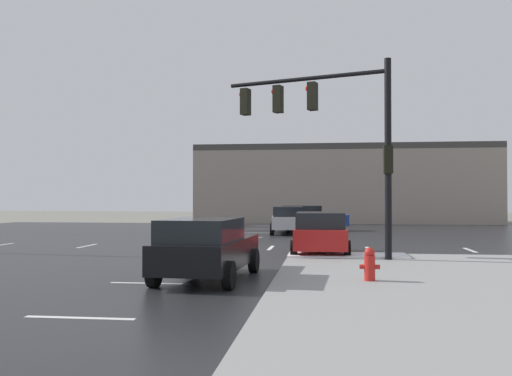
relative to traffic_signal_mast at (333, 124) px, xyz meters
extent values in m
plane|color=slate|center=(-4.52, 4.37, -4.59)|extent=(120.00, 120.00, 0.00)
cube|color=#232326|center=(-4.52, 4.37, -4.58)|extent=(44.00, 44.00, 0.02)
cube|color=white|center=(0.48, 0.37, -4.42)|extent=(4.00, 1.60, 0.06)
cube|color=silver|center=(-4.52, -9.63, -4.57)|extent=(2.00, 0.15, 0.01)
cube|color=silver|center=(-4.52, -5.63, -4.57)|extent=(2.00, 0.15, 0.01)
cube|color=silver|center=(-4.52, -1.63, -4.57)|extent=(2.00, 0.15, 0.01)
cube|color=silver|center=(-4.52, 2.37, -4.57)|extent=(2.00, 0.15, 0.01)
cube|color=silver|center=(-4.52, 6.37, -4.57)|extent=(2.00, 0.15, 0.01)
cube|color=silver|center=(-4.52, 10.37, -4.57)|extent=(2.00, 0.15, 0.01)
cube|color=silver|center=(-4.52, 14.37, -4.57)|extent=(2.00, 0.15, 0.01)
cube|color=silver|center=(-4.52, 18.37, -4.57)|extent=(2.00, 0.15, 0.01)
cube|color=silver|center=(-4.52, 22.37, -4.57)|extent=(2.00, 0.15, 0.01)
cube|color=silver|center=(-14.52, 4.37, -4.57)|extent=(0.15, 2.00, 0.01)
cube|color=silver|center=(-10.52, 4.37, -4.57)|extent=(0.15, 2.00, 0.01)
cube|color=silver|center=(-6.52, 4.37, -4.57)|extent=(0.15, 2.00, 0.01)
cube|color=silver|center=(-2.52, 4.37, -4.57)|extent=(0.15, 2.00, 0.01)
cube|color=silver|center=(1.48, 4.37, -4.57)|extent=(0.15, 2.00, 0.01)
cube|color=silver|center=(5.48, 4.37, -4.57)|extent=(0.15, 2.00, 0.01)
cube|color=silver|center=(-1.02, 0.37, -4.57)|extent=(0.45, 7.00, 0.01)
cylinder|color=black|center=(1.74, -0.60, -1.22)|extent=(0.22, 0.22, 6.46)
cylinder|color=black|center=(-0.96, 0.33, 1.61)|extent=(5.44, 1.99, 0.14)
cube|color=black|center=(-0.69, 0.24, 0.99)|extent=(0.38, 0.43, 0.95)
sphere|color=red|center=(-0.84, 0.29, 1.27)|extent=(0.20, 0.20, 0.20)
cube|color=black|center=(-1.90, 0.65, 0.99)|extent=(0.38, 0.43, 0.95)
sphere|color=red|center=(-2.05, 0.71, 1.27)|extent=(0.20, 0.20, 0.20)
cube|color=black|center=(-3.12, 1.07, 0.99)|extent=(0.38, 0.43, 0.95)
sphere|color=red|center=(-3.27, 1.12, 1.27)|extent=(0.20, 0.20, 0.20)
cube|color=black|center=(1.74, -0.60, -1.25)|extent=(0.28, 0.36, 0.90)
cylinder|color=red|center=(0.79, -5.34, -4.15)|extent=(0.26, 0.26, 0.60)
sphere|color=red|center=(0.79, -5.34, -3.78)|extent=(0.25, 0.25, 0.25)
cylinder|color=red|center=(0.61, -5.34, -4.12)|extent=(0.12, 0.11, 0.11)
cylinder|color=red|center=(0.97, -5.34, -4.12)|extent=(0.12, 0.11, 0.11)
cube|color=gray|center=(1.27, 29.79, -1.62)|extent=(24.41, 8.00, 5.94)
cube|color=#3F3D3A|center=(1.27, 29.79, 1.60)|extent=(24.41, 8.00, 0.50)
cube|color=#B7BABF|center=(-2.43, 13.86, -3.89)|extent=(2.13, 4.62, 0.70)
cube|color=black|center=(-2.38, 13.19, -3.27)|extent=(1.84, 2.59, 0.55)
cylinder|color=black|center=(-3.44, 15.32, -4.24)|extent=(0.27, 0.67, 0.66)
cylinder|color=black|center=(-1.65, 15.46, -4.24)|extent=(0.27, 0.67, 0.66)
cylinder|color=black|center=(-3.22, 12.27, -4.24)|extent=(0.27, 0.67, 0.66)
cylinder|color=black|center=(-1.42, 12.40, -4.24)|extent=(0.27, 0.67, 0.66)
sphere|color=white|center=(-3.17, 16.01, -3.89)|extent=(0.18, 0.18, 0.18)
sphere|color=white|center=(-2.02, 16.10, -3.89)|extent=(0.18, 0.18, 0.18)
cube|color=navy|center=(-1.04, 17.10, -3.89)|extent=(4.51, 1.82, 0.70)
cube|color=black|center=(-1.71, 17.11, -3.27)|extent=(2.48, 1.67, 0.55)
cylinder|color=black|center=(0.50, 18.00, -4.24)|extent=(0.66, 0.22, 0.66)
cylinder|color=black|center=(0.49, 16.20, -4.24)|extent=(0.66, 0.22, 0.66)
cylinder|color=black|center=(-2.56, 18.01, -4.24)|extent=(0.66, 0.22, 0.66)
cylinder|color=black|center=(-2.57, 16.21, -4.24)|extent=(0.66, 0.22, 0.66)
sphere|color=white|center=(1.17, 17.67, -3.89)|extent=(0.18, 0.18, 0.18)
sphere|color=white|center=(1.16, 16.52, -3.89)|extent=(0.18, 0.18, 0.18)
cube|color=black|center=(-3.26, -4.75, -3.89)|extent=(2.07, 4.60, 0.70)
cube|color=black|center=(-3.30, -5.42, -3.27)|extent=(1.81, 2.57, 0.55)
cylinder|color=black|center=(-4.06, -3.16, -4.24)|extent=(0.26, 0.67, 0.66)
cylinder|color=black|center=(-2.26, -3.28, -4.24)|extent=(0.26, 0.67, 0.66)
cylinder|color=black|center=(-4.25, -6.22, -4.24)|extent=(0.26, 0.67, 0.66)
cylinder|color=black|center=(-2.45, -6.33, -4.24)|extent=(0.26, 0.67, 0.66)
sphere|color=white|center=(-3.70, -2.52, -3.89)|extent=(0.18, 0.18, 0.18)
sphere|color=white|center=(-2.55, -2.59, -3.89)|extent=(0.18, 0.18, 0.18)
cube|color=#B21919|center=(-0.45, 1.75, -3.89)|extent=(1.84, 4.52, 0.70)
cube|color=black|center=(-0.44, 1.08, -3.27)|extent=(1.68, 2.49, 0.55)
cylinder|color=black|center=(-1.36, 3.27, -4.24)|extent=(0.23, 0.66, 0.66)
cylinder|color=black|center=(0.44, 3.29, -4.24)|extent=(0.23, 0.66, 0.66)
cylinder|color=black|center=(-1.33, 0.21, -4.24)|extent=(0.23, 0.66, 0.66)
cylinder|color=black|center=(0.47, 0.23, -4.24)|extent=(0.23, 0.66, 0.66)
sphere|color=white|center=(-1.04, 3.94, -3.89)|extent=(0.18, 0.18, 0.18)
sphere|color=white|center=(0.11, 3.96, -3.89)|extent=(0.18, 0.18, 0.18)
camera|label=1|loc=(-0.27, -19.06, -2.47)|focal=39.66mm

